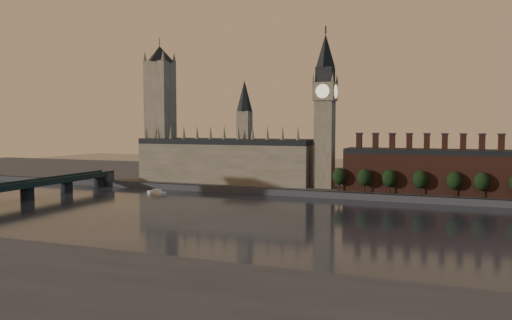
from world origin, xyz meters
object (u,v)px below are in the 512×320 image
Objects in this scene: westminster_bridge at (0,191)px; river_boat at (157,192)px; big_ben at (325,109)px; victoria_tower at (160,108)px.

westminster_bridge is 92.89m from river_boat.
westminster_bridge is at bearing -145.67° from big_ben.
victoria_tower is at bearing 73.44° from westminster_bridge.
westminster_bridge is at bearing -110.37° from river_boat.
westminster_bridge reaches higher than river_boat.
big_ben is at bearing 34.33° from westminster_bridge.
river_boat is at bearing -157.13° from big_ben.
victoria_tower is at bearing 140.22° from river_boat.
victoria_tower is 6.65× the size of river_boat.
big_ben is at bearing -2.20° from victoria_tower.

